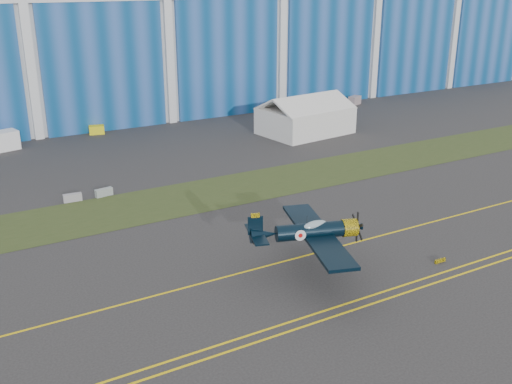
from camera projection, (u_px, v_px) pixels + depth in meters
ground at (154, 265)px, 52.09m from camera, size 260.00×260.00×0.00m
grass_median at (107, 213)px, 63.49m from camera, size 260.00×10.00×0.02m
hangar at (3, 28)px, 105.47m from camera, size 220.00×45.70×30.00m
taxiway_centreline at (177, 290)px, 48.01m from camera, size 200.00×0.20×0.02m
edge_line_near at (232, 350)px, 40.27m from camera, size 80.00×0.20×0.02m
edge_line_far at (225, 343)px, 41.09m from camera, size 80.00×0.20×0.02m
guard_board_right at (440, 261)px, 52.54m from camera, size 1.20×0.15×0.35m
warbird at (310, 231)px, 49.40m from camera, size 14.41×15.89×3.92m
tent at (305, 114)px, 94.43m from camera, size 14.58×11.45×6.25m
tug at (97, 130)px, 94.83m from camera, size 2.59×1.94×1.35m
gse_box at (355, 100)px, 116.33m from camera, size 3.08×2.41×1.64m
barrier_a at (73, 198)px, 66.60m from camera, size 2.04×0.75×0.90m
barrier_b at (104, 192)px, 68.21m from camera, size 2.07×0.93×0.90m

